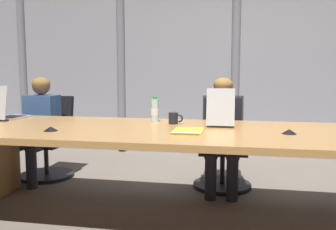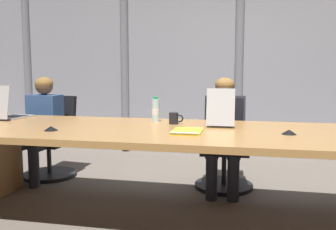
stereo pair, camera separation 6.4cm
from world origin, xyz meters
name	(u,v)px [view 1 (the left image)]	position (x,y,z in m)	size (l,w,h in m)	color
ground_plane	(218,222)	(0.00, 0.00, 0.00)	(15.19, 15.19, 0.00)	#6B6056
conference_table	(219,147)	(0.00, 0.00, 0.62)	(4.71, 1.23, 0.75)	#B77F42
curtain_backdrop	(230,44)	(0.00, 2.45, 1.57)	(7.59, 0.17, 3.14)	#9999A0
laptop_left_end	(6,113)	(-2.03, 0.29, 0.81)	(0.28, 0.41, 0.32)	#BCBCC1
laptop_left_mid	(221,118)	(0.00, 0.28, 0.81)	(0.24, 0.40, 0.32)	#BCBCC1
office_chair_left_end	(48,147)	(-1.98, 0.98, 0.34)	(0.60, 0.60, 0.91)	black
office_chair_left_mid	(222,153)	(-0.01, 0.98, 0.35)	(0.60, 0.60, 0.94)	#2D2D38
person_left_end	(38,122)	(-2.01, 0.82, 0.64)	(0.39, 0.56, 1.13)	#335184
person_left_mid	(222,128)	(-0.01, 0.82, 0.64)	(0.39, 0.56, 1.14)	black
water_bottle_primary	(155,111)	(-0.60, 0.38, 0.85)	(0.07, 0.07, 0.23)	silver
coffee_mug_near	(174,118)	(-0.41, 0.28, 0.80)	(0.13, 0.08, 0.10)	black
conference_mic_left_side	(51,129)	(-1.28, -0.27, 0.76)	(0.11, 0.11, 0.04)	black
conference_mic_middle	(289,132)	(0.52, -0.06, 0.76)	(0.11, 0.11, 0.04)	black
spiral_notepad	(188,131)	(-0.23, -0.14, 0.75)	(0.23, 0.31, 0.03)	yellow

